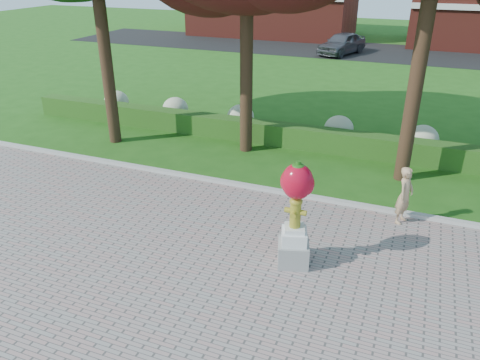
{
  "coord_description": "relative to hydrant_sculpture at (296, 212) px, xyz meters",
  "views": [
    {
      "loc": [
        3.68,
        -9.0,
        6.4
      ],
      "look_at": [
        -0.26,
        1.0,
        1.28
      ],
      "focal_mm": 35.0,
      "sensor_mm": 36.0,
      "label": 1
    }
  ],
  "objects": [
    {
      "name": "ground",
      "position": [
        -1.54,
        0.27,
        -1.39
      ],
      "size": [
        100.0,
        100.0,
        0.0
      ],
      "primitive_type": "plane",
      "color": "#205314",
      "rests_on": "ground"
    },
    {
      "name": "curb",
      "position": [
        -1.54,
        3.27,
        -1.31
      ],
      "size": [
        40.0,
        0.18,
        0.15
      ],
      "primitive_type": "cube",
      "color": "#ADADA5",
      "rests_on": "ground"
    },
    {
      "name": "lawn_hedge",
      "position": [
        -1.54,
        7.27,
        -0.99
      ],
      "size": [
        24.0,
        0.7,
        0.8
      ],
      "primitive_type": "cube",
      "color": "#1D4714",
      "rests_on": "ground"
    },
    {
      "name": "hydrangea_row",
      "position": [
        -0.97,
        8.27,
        -0.84
      ],
      "size": [
        20.1,
        1.1,
        0.99
      ],
      "color": "#ADB288",
      "rests_on": "ground"
    },
    {
      "name": "street",
      "position": [
        -1.54,
        28.27,
        -1.38
      ],
      "size": [
        50.0,
        8.0,
        0.02
      ],
      "primitive_type": "cube",
      "color": "black",
      "rests_on": "ground"
    },
    {
      "name": "hydrant_sculpture",
      "position": [
        0.0,
        0.0,
        0.0
      ],
      "size": [
        0.86,
        0.86,
        2.54
      ],
      "rotation": [
        0.0,
        0.0,
        0.3
      ],
      "color": "gray",
      "rests_on": "walkway"
    },
    {
      "name": "woman",
      "position": [
        2.17,
        2.87,
        -0.56
      ],
      "size": [
        0.54,
        0.66,
        1.57
      ],
      "primitive_type": "imported",
      "rotation": [
        0.0,
        0.0,
        1.23
      ],
      "color": "tan",
      "rests_on": "walkway"
    },
    {
      "name": "parked_car",
      "position": [
        -3.76,
        26.38,
        -0.6
      ],
      "size": [
        3.27,
        4.88,
        1.54
      ],
      "primitive_type": "imported",
      "rotation": [
        0.0,
        0.0,
        -0.35
      ],
      "color": "#44454C",
      "rests_on": "street"
    }
  ]
}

